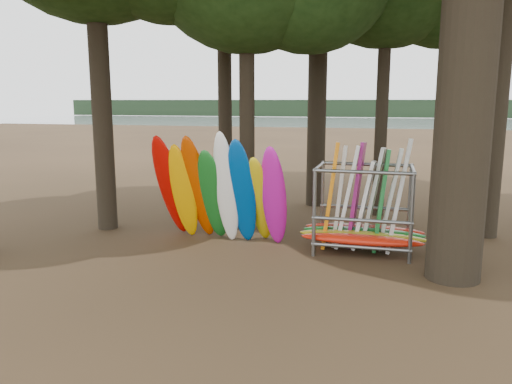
# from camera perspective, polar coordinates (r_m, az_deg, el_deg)

# --- Properties ---
(ground) EXTENTS (120.00, 120.00, 0.00)m
(ground) POSITION_cam_1_polar(r_m,az_deg,el_deg) (11.58, 0.35, -8.24)
(ground) COLOR #47331E
(ground) RESTS_ON ground
(lake) EXTENTS (160.00, 160.00, 0.00)m
(lake) POSITION_cam_1_polar(r_m,az_deg,el_deg) (70.77, 12.86, 7.11)
(lake) COLOR gray
(lake) RESTS_ON ground
(far_shore) EXTENTS (160.00, 4.00, 4.00)m
(far_shore) POSITION_cam_1_polar(r_m,az_deg,el_deg) (120.66, 13.89, 9.25)
(far_shore) COLOR black
(far_shore) RESTS_ON ground
(kayak_row) EXTENTS (3.73, 1.68, 3.07)m
(kayak_row) POSITION_cam_1_polar(r_m,az_deg,el_deg) (13.08, -4.50, 0.02)
(kayak_row) COLOR #C30802
(kayak_row) RESTS_ON ground
(storage_rack) EXTENTS (3.10, 1.58, 2.84)m
(storage_rack) POSITION_cam_1_polar(r_m,az_deg,el_deg) (12.64, 12.18, -2.20)
(storage_rack) COLOR slate
(storage_rack) RESTS_ON ground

